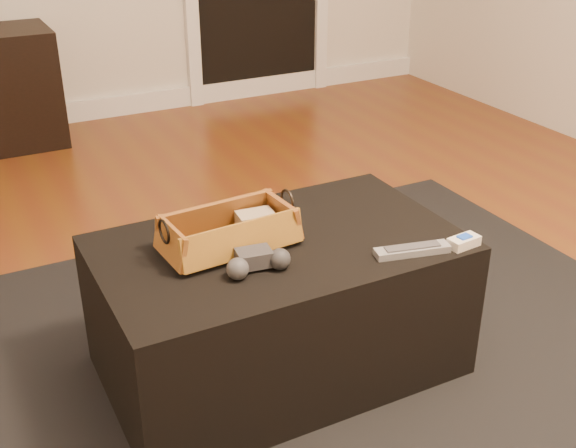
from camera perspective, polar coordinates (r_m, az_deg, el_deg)
name	(u,v)px	position (r m, az deg, el deg)	size (l,w,h in m)	color
floor	(258,395)	(2.14, -2.41, -13.31)	(5.00, 5.50, 0.01)	brown
baseboard	(59,114)	(4.48, -17.63, 8.28)	(5.00, 0.04, 0.12)	white
area_rug	(287,375)	(2.19, -0.11, -11.87)	(2.60, 2.00, 0.01)	black
ottoman	(279,306)	(2.10, -0.74, -6.50)	(1.00, 0.60, 0.42)	black
tv_remote	(226,243)	(1.95, -4.95, -1.54)	(0.20, 0.04, 0.02)	black
cloth_bundle	(256,222)	(2.02, -2.58, 0.18)	(0.10, 0.07, 0.06)	tan
wicker_basket	(229,233)	(1.96, -4.68, -0.71)	(0.38, 0.22, 0.13)	#AA6F26
game_controller	(257,261)	(1.84, -2.47, -2.97)	(0.18, 0.10, 0.06)	#2F2F32
silver_remote	(412,250)	(1.96, 9.78, -2.03)	(0.21, 0.09, 0.02)	#919398
cream_gadget	(464,242)	(2.02, 13.73, -1.36)	(0.09, 0.05, 0.03)	white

